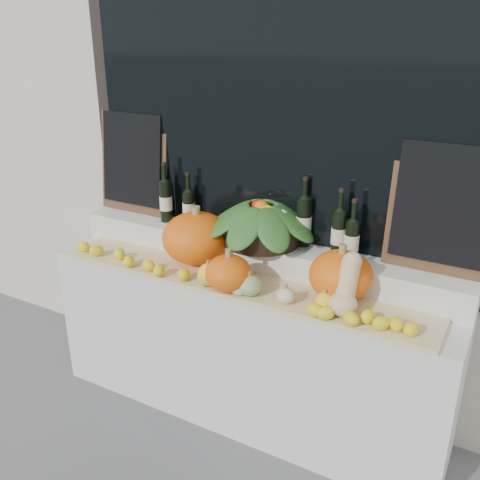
% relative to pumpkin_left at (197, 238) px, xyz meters
% --- Properties ---
extents(storefront_facade, '(7.00, 0.94, 4.50)m').
position_rel_pumpkin_left_xyz_m(storefront_facade, '(0.31, 0.73, 1.20)').
color(storefront_facade, beige).
rests_on(storefront_facade, ground).
extents(display_sill, '(2.30, 0.55, 0.88)m').
position_rel_pumpkin_left_xyz_m(display_sill, '(0.31, 0.01, -0.61)').
color(display_sill, silver).
rests_on(display_sill, ground).
extents(rear_tier, '(2.30, 0.25, 0.16)m').
position_rel_pumpkin_left_xyz_m(rear_tier, '(0.31, 0.16, -0.09)').
color(rear_tier, silver).
rests_on(rear_tier, display_sill).
extents(straw_bedding, '(2.10, 0.32, 0.02)m').
position_rel_pumpkin_left_xyz_m(straw_bedding, '(0.31, -0.11, -0.16)').
color(straw_bedding, tan).
rests_on(straw_bedding, display_sill).
extents(pumpkin_left, '(0.46, 0.46, 0.29)m').
position_rel_pumpkin_left_xyz_m(pumpkin_left, '(0.00, 0.00, 0.00)').
color(pumpkin_left, orange).
rests_on(pumpkin_left, straw_bedding).
extents(pumpkin_right, '(0.32, 0.32, 0.25)m').
position_rel_pumpkin_left_xyz_m(pumpkin_right, '(0.85, -0.03, -0.02)').
color(pumpkin_right, orange).
rests_on(pumpkin_right, straw_bedding).
extents(pumpkin_center, '(0.27, 0.27, 0.18)m').
position_rel_pumpkin_left_xyz_m(pumpkin_center, '(0.33, -0.22, -0.05)').
color(pumpkin_center, orange).
rests_on(pumpkin_center, straw_bedding).
extents(butternut_squash, '(0.13, 0.20, 0.28)m').
position_rel_pumpkin_left_xyz_m(butternut_squash, '(0.92, -0.15, -0.02)').
color(butternut_squash, '#E3B785').
rests_on(butternut_squash, straw_bedding).
extents(decorative_gourds, '(0.72, 0.14, 0.14)m').
position_rel_pumpkin_left_xyz_m(decorative_gourds, '(0.42, -0.21, -0.09)').
color(decorative_gourds, '#3C7021').
rests_on(decorative_gourds, straw_bedding).
extents(lemon_heap, '(2.20, 0.16, 0.06)m').
position_rel_pumpkin_left_xyz_m(lemon_heap, '(0.31, -0.22, -0.11)').
color(lemon_heap, yellow).
rests_on(lemon_heap, straw_bedding).
extents(produce_bowl, '(0.66, 0.66, 0.25)m').
position_rel_pumpkin_left_xyz_m(produce_bowl, '(0.33, 0.15, 0.11)').
color(produce_bowl, black).
rests_on(produce_bowl, rear_tier).
extents(wine_bottle_far_left, '(0.08, 0.08, 0.36)m').
position_rel_pumpkin_left_xyz_m(wine_bottle_far_left, '(-0.33, 0.17, 0.12)').
color(wine_bottle_far_left, black).
rests_on(wine_bottle_far_left, rear_tier).
extents(wine_bottle_near_left, '(0.08, 0.08, 0.32)m').
position_rel_pumpkin_left_xyz_m(wine_bottle_near_left, '(-0.17, 0.18, 0.10)').
color(wine_bottle_near_left, black).
rests_on(wine_bottle_near_left, rear_tier).
extents(wine_bottle_tall, '(0.08, 0.08, 0.38)m').
position_rel_pumpkin_left_xyz_m(wine_bottle_tall, '(0.55, 0.21, 0.13)').
color(wine_bottle_tall, black).
rests_on(wine_bottle_tall, rear_tier).
extents(wine_bottle_near_right, '(0.08, 0.08, 0.36)m').
position_rel_pumpkin_left_xyz_m(wine_bottle_near_right, '(0.76, 0.16, 0.12)').
color(wine_bottle_near_right, black).
rests_on(wine_bottle_near_right, rear_tier).
extents(wine_bottle_far_right, '(0.08, 0.08, 0.32)m').
position_rel_pumpkin_left_xyz_m(wine_bottle_far_right, '(0.83, 0.15, 0.10)').
color(wine_bottle_far_right, black).
rests_on(wine_bottle_far_right, rear_tier).
extents(chalkboard_left, '(0.50, 0.10, 0.62)m').
position_rel_pumpkin_left_xyz_m(chalkboard_left, '(-0.61, 0.22, 0.31)').
color(chalkboard_left, '#4C331E').
rests_on(chalkboard_left, rear_tier).
extents(chalkboard_right, '(0.50, 0.10, 0.62)m').
position_rel_pumpkin_left_xyz_m(chalkboard_right, '(1.23, 0.22, 0.31)').
color(chalkboard_right, '#4C331E').
rests_on(chalkboard_right, rear_tier).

